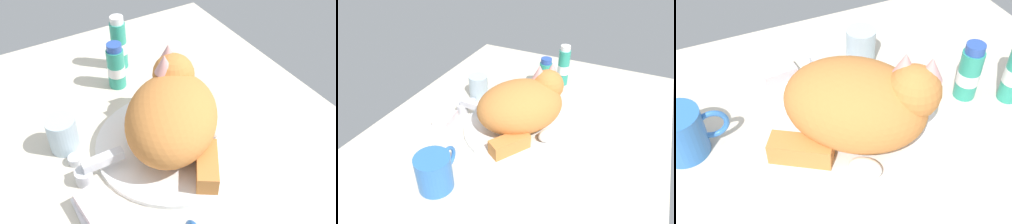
{
  "view_description": "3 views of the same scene",
  "coord_description": "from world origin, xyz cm",
  "views": [
    {
      "loc": [
        -48.87,
        29.07,
        61.42
      ],
      "look_at": [
        2.98,
        -0.86,
        7.08
      ],
      "focal_mm": 40.7,
      "sensor_mm": 36.0,
      "label": 1
    },
    {
      "loc": [
        -65.3,
        -26.99,
        54.73
      ],
      "look_at": [
        -1.78,
        3.57,
        6.32
      ],
      "focal_mm": 31.89,
      "sensor_mm": 36.0,
      "label": 2
    },
    {
      "loc": [
        -22.85,
        -46.49,
        56.64
      ],
      "look_at": [
        -1.81,
        0.48,
        6.53
      ],
      "focal_mm": 44.34,
      "sensor_mm": 36.0,
      "label": 3
    }
  ],
  "objects": [
    {
      "name": "ground_plane",
      "position": [
        0.0,
        0.0,
        -1.5
      ],
      "size": [
        110.0,
        82.5,
        3.0
      ],
      "primitive_type": "cube",
      "color": "beige"
    },
    {
      "name": "sink_basin",
      "position": [
        0.0,
        0.0,
        0.53
      ],
      "size": [
        32.96,
        32.96,
        1.07
      ],
      "primitive_type": "cylinder",
      "color": "white",
      "rests_on": "ground_plane"
    },
    {
      "name": "faucet",
      "position": [
        0.0,
        18.51,
        2.25
      ],
      "size": [
        14.18,
        10.35,
        5.16
      ],
      "color": "silver",
      "rests_on": "ground_plane"
    },
    {
      "name": "cat",
      "position": [
        0.79,
        -0.77,
        8.65
      ],
      "size": [
        32.11,
        30.67,
        17.16
      ],
      "color": "#D17F3D",
      "rests_on": "sink_basin"
    },
    {
      "name": "coffee_mug",
      "position": [
        -28.39,
        8.97,
        4.52
      ],
      "size": [
        12.6,
        8.37,
        9.04
      ],
      "color": "#3372C6",
      "rests_on": "ground_plane"
    },
    {
      "name": "rinse_cup",
      "position": [
        11.0,
        20.18,
        4.01
      ],
      "size": [
        6.37,
        6.37,
        8.01
      ],
      "color": "silver",
      "rests_on": "ground_plane"
    },
    {
      "name": "soap_dish",
      "position": [
        -7.8,
        20.87,
        0.6
      ],
      "size": [
        9.0,
        6.4,
        1.2
      ],
      "primitive_type": "cube",
      "color": "white",
      "rests_on": "ground_plane"
    },
    {
      "name": "soap_bar",
      "position": [
        -7.8,
        20.87,
        2.5
      ],
      "size": [
        7.55,
        5.57,
        2.6
      ],
      "primitive_type": "cube",
      "rotation": [
        0.0,
        0.0,
        0.09
      ],
      "color": "silver",
      "rests_on": "soap_dish"
    },
    {
      "name": "toothpaste_bottle",
      "position": [
        25.34,
        1.26,
        5.73
      ],
      "size": [
        4.47,
        4.47,
        12.37
      ],
      "color": "teal",
      "rests_on": "ground_plane"
    },
    {
      "name": "mouthwash_bottle",
      "position": [
        32.82,
        -3.03,
        7.0
      ],
      "size": [
        4.19,
        4.19,
        14.97
      ],
      "color": "teal",
      "rests_on": "ground_plane"
    }
  ]
}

